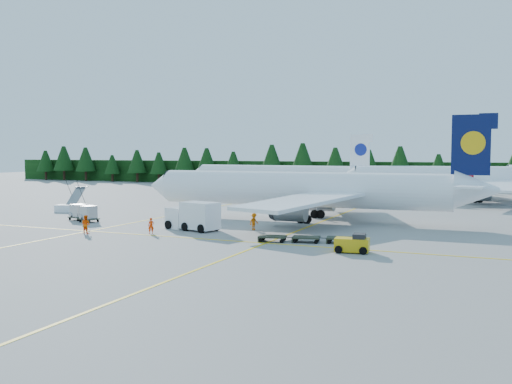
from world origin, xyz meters
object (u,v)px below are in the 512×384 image
at_px(airstairs, 71,206).
at_px(baggage_tug, 353,244).
at_px(airliner_navy, 293,190).
at_px(airliner_red, 460,179).
at_px(service_truck, 192,216).

bearing_deg(airstairs, baggage_tug, -34.00).
xyz_separation_m(airliner_navy, airliner_red, (16.88, 36.81, 0.02)).
bearing_deg(airliner_navy, baggage_tug, -58.92).
bearing_deg(airliner_navy, airstairs, -175.48).
bearing_deg(airstairs, airliner_navy, -8.04).
xyz_separation_m(airstairs, baggage_tug, (43.92, -16.47, -0.00)).
distance_m(airliner_navy, airliner_red, 40.49).
xyz_separation_m(airliner_red, baggage_tug, (-4.72, -56.29, -2.99)).
bearing_deg(airliner_navy, service_truck, -119.32).
height_order(airliner_navy, airliner_red, airliner_red).
height_order(airstairs, service_truck, airstairs).
xyz_separation_m(airliner_red, service_truck, (-23.75, -49.50, -2.23)).
relative_size(airliner_navy, baggage_tug, 14.44).
bearing_deg(airstairs, airliner_red, 25.85).
bearing_deg(airliner_red, airstairs, -154.24).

